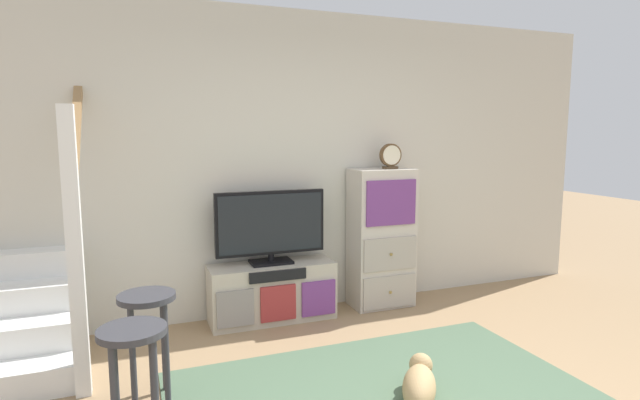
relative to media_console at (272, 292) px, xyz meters
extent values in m
cube|color=beige|center=(0.30, 0.27, 1.10)|extent=(6.40, 0.12, 2.70)
cube|color=#BCB29E|center=(0.00, 0.01, 0.00)|extent=(1.09, 0.36, 0.50)
cube|color=gray|center=(-0.36, -0.18, -0.04)|extent=(0.30, 0.02, 0.30)
cube|color=maroon|center=(0.00, -0.18, -0.04)|extent=(0.30, 0.02, 0.30)
cube|color=#70387F|center=(0.36, -0.18, -0.04)|extent=(0.30, 0.02, 0.30)
cube|color=black|center=(0.00, -0.18, 0.20)|extent=(0.49, 0.02, 0.09)
cube|color=black|center=(0.00, 0.03, 0.26)|extent=(0.36, 0.22, 0.02)
cylinder|color=black|center=(0.00, 0.03, 0.31)|extent=(0.05, 0.05, 0.06)
cube|color=black|center=(0.00, 0.03, 0.61)|extent=(0.96, 0.05, 0.55)
cube|color=black|center=(0.00, 0.00, 0.61)|extent=(0.91, 0.01, 0.50)
cube|color=beige|center=(1.07, 0.02, 0.40)|extent=(0.58, 0.34, 1.30)
cube|color=#ADA497|center=(1.07, -0.16, -0.07)|extent=(0.53, 0.02, 0.30)
sphere|color=olive|center=(1.07, -0.18, -0.07)|extent=(0.03, 0.03, 0.03)
cube|color=#ADA497|center=(1.07, -0.16, 0.28)|extent=(0.53, 0.02, 0.30)
sphere|color=olive|center=(1.07, -0.18, 0.28)|extent=(0.03, 0.03, 0.03)
cube|color=#70387F|center=(1.07, -0.16, 0.76)|extent=(0.49, 0.02, 0.41)
cube|color=#4C3823|center=(1.14, 0.00, 1.06)|extent=(0.13, 0.08, 0.02)
cylinder|color=brown|center=(1.14, 0.00, 1.18)|extent=(0.21, 0.04, 0.21)
cylinder|color=beige|center=(1.14, -0.03, 1.18)|extent=(0.18, 0.01, 0.18)
cube|color=white|center=(-1.95, -0.40, -0.06)|extent=(0.90, 0.26, 0.38)
cube|color=white|center=(-1.95, -0.14, 0.03)|extent=(0.90, 0.26, 0.57)
cube|color=white|center=(-1.95, 0.12, 0.13)|extent=(0.90, 0.26, 0.76)
cube|color=white|center=(-1.95, 0.38, 0.22)|extent=(0.90, 0.26, 0.95)
cube|color=white|center=(-1.45, -0.79, 0.65)|extent=(0.09, 0.09, 1.80)
cube|color=#9E7547|center=(-1.45, -0.14, 1.45)|extent=(0.06, 1.33, 0.99)
cylinder|color=#333338|center=(-1.05, -1.62, 0.07)|extent=(0.04, 0.04, 0.63)
cylinder|color=#333338|center=(-1.24, -1.43, 0.07)|extent=(0.04, 0.04, 0.63)
cylinder|color=#333338|center=(-1.05, -1.43, 0.07)|extent=(0.04, 0.04, 0.63)
cylinder|color=#333338|center=(-1.15, -1.52, 0.40)|extent=(0.34, 0.34, 0.03)
cylinder|color=#333338|center=(-1.15, -1.12, 0.07)|extent=(0.04, 0.04, 0.64)
cylinder|color=#333338|center=(-0.97, -1.12, 0.07)|extent=(0.04, 0.04, 0.64)
cylinder|color=#333338|center=(-1.15, -0.93, 0.07)|extent=(0.04, 0.04, 0.64)
cylinder|color=#333338|center=(-0.97, -0.93, 0.07)|extent=(0.04, 0.04, 0.64)
cylinder|color=#333338|center=(-1.06, -1.03, 0.41)|extent=(0.34, 0.34, 0.03)
ellipsoid|color=tan|center=(0.45, -1.66, -0.14)|extent=(0.41, 0.48, 0.22)
sphere|color=tan|center=(0.57, -1.48, -0.10)|extent=(0.15, 0.15, 0.15)
camera|label=1|loc=(-1.13, -4.09, 1.39)|focal=28.15mm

